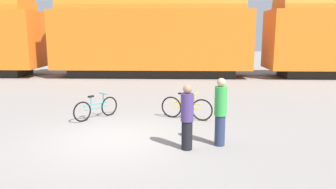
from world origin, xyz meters
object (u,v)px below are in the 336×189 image
at_px(freight_train, 152,30).
at_px(bicycle_teal, 96,108).
at_px(bicycle_yellow, 186,108).
at_px(person_in_green, 220,112).
at_px(person_in_purple, 187,117).

distance_m(freight_train, bicycle_teal, 10.91).
bearing_deg(bicycle_teal, bicycle_yellow, 0.50).
distance_m(freight_train, person_in_green, 13.52).
height_order(bicycle_yellow, person_in_green, person_in_green).
xyz_separation_m(freight_train, person_in_green, (2.82, -13.06, -2.08)).
bearing_deg(person_in_green, person_in_purple, 94.75).
bearing_deg(freight_train, person_in_green, -77.83).
relative_size(bicycle_yellow, person_in_green, 0.98).
bearing_deg(person_in_purple, bicycle_yellow, 175.61).
bearing_deg(bicycle_yellow, person_in_purple, -91.01).
bearing_deg(bicycle_teal, freight_train, 84.49).
distance_m(bicycle_teal, person_in_purple, 4.15).
height_order(freight_train, bicycle_yellow, freight_train).
relative_size(freight_train, bicycle_yellow, 23.15).
height_order(freight_train, person_in_purple, freight_train).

